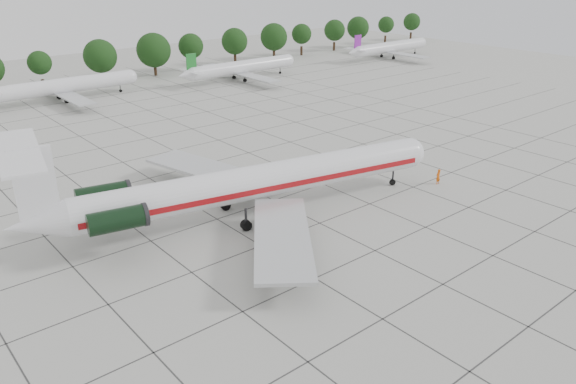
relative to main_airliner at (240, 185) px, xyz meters
name	(u,v)px	position (x,y,z in m)	size (l,w,h in m)	color
ground	(320,223)	(5.78, -6.50, -3.99)	(260.00, 260.00, 0.00)	#B4B4AC
apron_joints	(240,183)	(5.78, 8.50, -3.98)	(170.00, 170.00, 0.02)	#383838
main_airliner	(240,185)	(0.00, 0.00, 0.00)	(47.67, 37.03, 11.29)	silver
ground_crew	(438,177)	(25.02, -7.75, -3.00)	(0.72, 0.47, 1.97)	#E3580D
bg_airliner_c	(65,86)	(4.96, 66.91, -1.08)	(28.24, 27.20, 7.40)	silver
bg_airliner_d	(242,67)	(43.55, 60.71, -1.08)	(28.24, 27.20, 7.40)	silver
bg_airliner_e	(390,47)	(93.27, 58.81, -1.08)	(28.24, 27.20, 7.40)	silver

